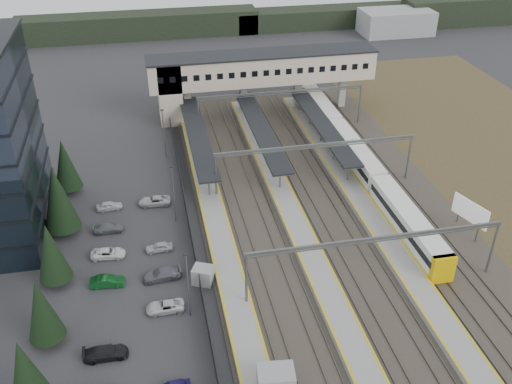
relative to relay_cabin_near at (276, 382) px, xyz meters
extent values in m
plane|color=#2B2B2D|center=(1.52, 19.37, -1.37)|extent=(220.00, 220.00, 0.00)
cone|color=black|center=(-20.48, 1.37, 3.73)|extent=(4.26, 4.26, 8.20)
cylinder|color=black|center=(-20.48, 10.37, -0.77)|extent=(0.44, 0.44, 1.20)
cone|color=black|center=(-20.48, 10.37, 3.03)|extent=(3.54, 3.54, 6.80)
cylinder|color=black|center=(-20.48, 19.37, -0.77)|extent=(0.44, 0.44, 1.20)
cone|color=black|center=(-20.48, 19.37, 3.13)|extent=(3.64, 3.64, 7.00)
cylinder|color=black|center=(-20.48, 29.37, -0.77)|extent=(0.44, 0.44, 1.20)
cone|color=black|center=(-20.48, 29.37, 3.88)|extent=(4.42, 4.42, 8.50)
cylinder|color=black|center=(-20.48, 39.37, -0.77)|extent=(0.44, 0.44, 1.20)
cone|color=black|center=(-20.48, 39.37, 3.23)|extent=(3.74, 3.74, 7.20)
imported|color=black|center=(-14.98, 7.27, -0.75)|extent=(4.27, 1.74, 1.24)
imported|color=#0D471A|center=(-14.98, 17.87, -0.74)|extent=(3.89, 1.60, 1.25)
imported|color=white|center=(-14.98, 23.17, -0.81)|extent=(4.24, 2.28, 1.13)
imported|color=slate|center=(-14.98, 28.47, -0.80)|extent=(3.92, 1.60, 1.14)
imported|color=silver|center=(-14.98, 33.77, -0.79)|extent=(3.50, 1.59, 1.17)
imported|color=silver|center=(-8.98, 12.57, -0.81)|extent=(4.06, 1.90, 1.12)
imported|color=slate|center=(-8.98, 17.87, -0.73)|extent=(4.56, 2.12, 1.29)
imported|color=#BCBBBF|center=(-8.98, 23.17, -0.82)|extent=(3.31, 1.44, 1.11)
imported|color=silver|center=(-8.98, 33.77, -0.77)|extent=(4.44, 2.26, 1.20)
cylinder|color=slate|center=(-6.48, 11.37, 2.63)|extent=(0.16, 0.16, 8.00)
cube|color=black|center=(-6.48, 11.37, 6.63)|extent=(0.50, 0.25, 0.15)
cylinder|color=slate|center=(-6.48, 29.37, 2.63)|extent=(0.16, 0.16, 8.00)
cube|color=black|center=(-6.48, 29.37, 6.63)|extent=(0.50, 0.25, 0.15)
cylinder|color=slate|center=(-6.48, 47.37, 2.63)|extent=(0.16, 0.16, 8.00)
cube|color=black|center=(-6.48, 47.37, 6.63)|extent=(0.50, 0.25, 0.15)
cube|color=#26282B|center=(-4.98, 24.37, -0.37)|extent=(0.08, 90.00, 2.00)
cube|color=#939598|center=(0.00, 0.00, 0.00)|extent=(3.54, 2.77, 2.74)
cube|color=#939598|center=(-4.47, 16.33, -0.36)|extent=(2.78, 2.60, 2.03)
cube|color=#342F28|center=(13.52, 24.37, -1.27)|extent=(34.00, 90.00, 0.20)
cube|color=#59544C|center=(0.80, 24.37, -1.09)|extent=(0.08, 90.00, 0.14)
cube|color=#59544C|center=(2.24, 24.37, -1.09)|extent=(0.08, 90.00, 0.14)
cube|color=#59544C|center=(4.80, 24.37, -1.09)|extent=(0.08, 90.00, 0.14)
cube|color=#59544C|center=(6.24, 24.37, -1.09)|extent=(0.08, 90.00, 0.14)
cube|color=#59544C|center=(10.80, 24.37, -1.09)|extent=(0.08, 90.00, 0.14)
cube|color=#59544C|center=(12.24, 24.37, -1.09)|extent=(0.08, 90.00, 0.14)
cube|color=#59544C|center=(14.80, 24.37, -1.09)|extent=(0.08, 90.00, 0.14)
cube|color=#59544C|center=(16.24, 24.37, -1.09)|extent=(0.08, 90.00, 0.14)
cube|color=#59544C|center=(20.80, 24.37, -1.09)|extent=(0.08, 90.00, 0.14)
cube|color=#59544C|center=(22.24, 24.37, -1.09)|extent=(0.08, 90.00, 0.14)
cube|color=#59544C|center=(24.80, 24.37, -1.09)|extent=(0.08, 90.00, 0.14)
cube|color=#59544C|center=(26.24, 24.37, -1.09)|extent=(0.08, 90.00, 0.14)
cube|color=gray|center=(-1.48, 24.37, -0.92)|extent=(3.20, 82.00, 0.90)
cube|color=gold|center=(-2.93, 24.37, -0.46)|extent=(0.25, 82.00, 0.02)
cube|color=gold|center=(-0.03, 24.37, -0.46)|extent=(0.25, 82.00, 0.02)
cube|color=gray|center=(8.52, 24.37, -0.92)|extent=(3.20, 82.00, 0.90)
cube|color=gold|center=(7.07, 24.37, -0.46)|extent=(0.25, 82.00, 0.02)
cube|color=gold|center=(9.97, 24.37, -0.46)|extent=(0.25, 82.00, 0.02)
cube|color=gray|center=(18.52, 24.37, -0.92)|extent=(3.20, 82.00, 0.90)
cube|color=gold|center=(17.07, 24.37, -0.46)|extent=(0.25, 82.00, 0.02)
cube|color=gold|center=(19.97, 24.37, -0.46)|extent=(0.25, 82.00, 0.02)
cube|color=black|center=(-1.48, 46.37, 2.63)|extent=(3.00, 30.00, 0.25)
cube|color=slate|center=(-1.48, 46.37, 2.48)|extent=(3.10, 30.00, 0.12)
cylinder|color=slate|center=(-1.48, 33.37, 1.03)|extent=(0.20, 0.20, 3.10)
cylinder|color=slate|center=(-1.48, 39.87, 1.03)|extent=(0.20, 0.20, 3.10)
cylinder|color=slate|center=(-1.48, 46.37, 1.03)|extent=(0.20, 0.20, 3.10)
cylinder|color=slate|center=(-1.48, 52.87, 1.03)|extent=(0.20, 0.20, 3.10)
cylinder|color=slate|center=(-1.48, 59.37, 1.03)|extent=(0.20, 0.20, 3.10)
cube|color=black|center=(8.52, 46.37, 2.63)|extent=(3.00, 30.00, 0.25)
cube|color=slate|center=(8.52, 46.37, 2.48)|extent=(3.10, 30.00, 0.12)
cylinder|color=slate|center=(8.52, 33.37, 1.03)|extent=(0.20, 0.20, 3.10)
cylinder|color=slate|center=(8.52, 39.87, 1.03)|extent=(0.20, 0.20, 3.10)
cylinder|color=slate|center=(8.52, 46.37, 1.03)|extent=(0.20, 0.20, 3.10)
cylinder|color=slate|center=(8.52, 52.87, 1.03)|extent=(0.20, 0.20, 3.10)
cylinder|color=slate|center=(8.52, 59.37, 1.03)|extent=(0.20, 0.20, 3.10)
cube|color=black|center=(18.52, 46.37, 2.63)|extent=(3.00, 30.00, 0.25)
cube|color=slate|center=(18.52, 46.37, 2.48)|extent=(3.10, 30.00, 0.12)
cylinder|color=slate|center=(18.52, 33.37, 1.03)|extent=(0.20, 0.20, 3.10)
cylinder|color=slate|center=(18.52, 39.87, 1.03)|extent=(0.20, 0.20, 3.10)
cylinder|color=slate|center=(18.52, 46.37, 1.03)|extent=(0.20, 0.20, 3.10)
cylinder|color=slate|center=(18.52, 52.87, 1.03)|extent=(0.20, 0.20, 3.10)
cylinder|color=slate|center=(18.52, 59.37, 1.03)|extent=(0.20, 0.20, 3.10)
cube|color=#C1AE97|center=(12.02, 61.37, 7.13)|extent=(40.00, 6.00, 5.00)
cube|color=black|center=(12.02, 61.37, 9.68)|extent=(40.40, 6.40, 0.30)
cube|color=#C1AE97|center=(-4.48, 61.37, 4.13)|extent=(4.00, 6.00, 11.00)
cube|color=black|center=(-5.98, 58.35, 7.23)|extent=(1.00, 0.06, 1.00)
cube|color=black|center=(-3.98, 58.35, 7.23)|extent=(1.00, 0.06, 1.00)
cube|color=black|center=(-1.98, 58.35, 7.23)|extent=(1.00, 0.06, 1.00)
cube|color=black|center=(0.02, 58.35, 7.23)|extent=(1.00, 0.06, 1.00)
cube|color=black|center=(2.02, 58.35, 7.23)|extent=(1.00, 0.06, 1.00)
cube|color=black|center=(4.02, 58.35, 7.23)|extent=(1.00, 0.06, 1.00)
cube|color=black|center=(6.02, 58.35, 7.23)|extent=(1.00, 0.06, 1.00)
cube|color=black|center=(8.02, 58.35, 7.23)|extent=(1.00, 0.06, 1.00)
cube|color=black|center=(10.02, 58.35, 7.23)|extent=(1.00, 0.06, 1.00)
cube|color=black|center=(12.02, 58.35, 7.23)|extent=(1.00, 0.06, 1.00)
cube|color=black|center=(14.02, 58.35, 7.23)|extent=(1.00, 0.06, 1.00)
cube|color=black|center=(16.02, 58.35, 7.23)|extent=(1.00, 0.06, 1.00)
cube|color=black|center=(18.02, 58.35, 7.23)|extent=(1.00, 0.06, 1.00)
cube|color=black|center=(20.02, 58.35, 7.23)|extent=(1.00, 0.06, 1.00)
cube|color=black|center=(22.02, 58.35, 7.23)|extent=(1.00, 0.06, 1.00)
cube|color=black|center=(24.02, 58.35, 7.23)|extent=(1.00, 0.06, 1.00)
cube|color=black|center=(26.02, 58.35, 7.23)|extent=(1.00, 0.06, 1.00)
cube|color=black|center=(28.02, 58.35, 7.23)|extent=(1.00, 0.06, 1.00)
cube|color=black|center=(30.02, 58.35, 7.23)|extent=(1.00, 0.06, 1.00)
cube|color=gray|center=(-2.98, 61.37, 1.63)|extent=(1.20, 1.60, 6.00)
cube|color=gray|center=(-1.48, 61.37, 1.63)|extent=(1.20, 1.60, 6.00)
cube|color=gray|center=(8.52, 61.37, 1.63)|extent=(1.20, 1.60, 6.00)
cube|color=gray|center=(18.52, 61.37, 1.63)|extent=(1.20, 1.60, 6.00)
cube|color=gray|center=(27.02, 61.37, 1.63)|extent=(1.20, 1.60, 6.00)
cylinder|color=slate|center=(-0.48, 11.37, 2.13)|extent=(0.28, 0.28, 7.00)
cylinder|color=slate|center=(27.52, 11.37, 2.13)|extent=(0.28, 0.28, 7.00)
cube|color=slate|center=(13.52, 11.37, 5.63)|extent=(28.40, 0.25, 0.35)
cube|color=slate|center=(13.52, 11.37, 5.23)|extent=(28.40, 0.12, 0.12)
cylinder|color=slate|center=(-0.48, 33.37, 2.13)|extent=(0.28, 0.28, 7.00)
cylinder|color=slate|center=(27.52, 33.37, 2.13)|extent=(0.28, 0.28, 7.00)
cube|color=slate|center=(13.52, 33.37, 5.63)|extent=(28.40, 0.25, 0.35)
cube|color=slate|center=(13.52, 33.37, 5.23)|extent=(28.40, 0.12, 0.12)
cylinder|color=slate|center=(-0.48, 53.37, 2.13)|extent=(0.28, 0.28, 7.00)
cylinder|color=slate|center=(27.52, 53.37, 2.13)|extent=(0.28, 0.28, 7.00)
cube|color=slate|center=(13.52, 53.37, 5.63)|extent=(28.40, 0.25, 0.35)
cube|color=slate|center=(13.52, 53.37, 5.23)|extent=(28.40, 0.12, 0.12)
cube|color=white|center=(21.52, 19.92, 0.62)|extent=(2.66, 18.37, 3.42)
cube|color=black|center=(21.52, 19.92, 1.00)|extent=(2.71, 17.77, 0.85)
cube|color=slate|center=(21.52, 19.92, -0.85)|extent=(2.28, 16.97, 0.47)
cube|color=white|center=(21.52, 38.90, 0.62)|extent=(2.66, 18.37, 3.42)
cube|color=black|center=(21.52, 38.90, 1.00)|extent=(2.71, 17.77, 0.85)
cube|color=slate|center=(21.52, 38.90, -0.85)|extent=(2.28, 16.97, 0.47)
cube|color=white|center=(21.52, 57.87, 0.62)|extent=(2.66, 18.37, 3.42)
cube|color=black|center=(21.52, 57.87, 1.00)|extent=(2.71, 17.77, 0.85)
cube|color=slate|center=(21.52, 57.87, -0.85)|extent=(2.28, 16.97, 0.47)
cube|color=#E2B004|center=(21.52, 10.84, 0.62)|extent=(2.68, 0.90, 3.42)
cylinder|color=slate|center=(29.33, 16.91, 0.10)|extent=(0.20, 0.20, 2.94)
cylinder|color=slate|center=(29.33, 21.43, 0.10)|extent=(0.20, 0.20, 2.94)
cube|color=silver|center=(29.33, 19.17, 1.85)|extent=(1.87, 5.28, 2.76)
cube|color=black|center=(-8.48, 114.37, 1.63)|extent=(60.00, 8.00, 6.00)
cube|color=black|center=(41.52, 114.37, 1.13)|extent=(50.00, 8.00, 5.00)
cube|color=black|center=(81.52, 109.37, 2.13)|extent=(40.00, 8.00, 7.00)
cube|color=#939598|center=(56.52, 104.37, 1.63)|extent=(18.00, 10.00, 6.00)
camera|label=1|loc=(-8.64, -33.24, 40.76)|focal=40.00mm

